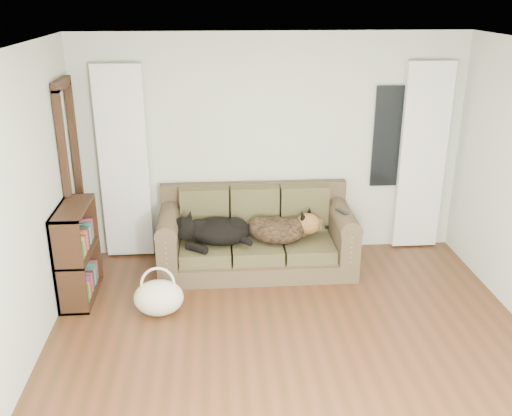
{
  "coord_description": "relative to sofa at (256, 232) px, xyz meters",
  "views": [
    {
      "loc": [
        -0.66,
        -3.94,
        3.01
      ],
      "look_at": [
        -0.24,
        1.6,
        0.88
      ],
      "focal_mm": 40.0,
      "sensor_mm": 36.0,
      "label": 1
    }
  ],
  "objects": [
    {
      "name": "tote_bag",
      "position": [
        -1.04,
        -0.94,
        -0.29
      ],
      "size": [
        0.58,
        0.51,
        0.36
      ],
      "primitive_type": "ellipsoid",
      "rotation": [
        0.0,
        0.0,
        -0.31
      ],
      "color": "white",
      "rests_on": "floor"
    },
    {
      "name": "window_pane",
      "position": [
        1.66,
        0.5,
        0.95
      ],
      "size": [
        0.5,
        0.03,
        1.2
      ],
      "primitive_type": "cube",
      "color": "black",
      "rests_on": "wall_back"
    },
    {
      "name": "curtain_left",
      "position": [
        -1.49,
        0.45,
        0.7
      ],
      "size": [
        0.55,
        0.08,
        2.25
      ],
      "primitive_type": "cube",
      "color": "white",
      "rests_on": "ground"
    },
    {
      "name": "sofa",
      "position": [
        0.0,
        0.0,
        0.0
      ],
      "size": [
        2.19,
        0.94,
        0.89
      ],
      "primitive_type": "cube",
      "color": "#443B2D",
      "rests_on": "floor"
    },
    {
      "name": "floor",
      "position": [
        0.21,
        -1.97,
        -0.45
      ],
      "size": [
        5.0,
        5.0,
        0.0
      ],
      "primitive_type": "plane",
      "color": "#452B16",
      "rests_on": "ground"
    },
    {
      "name": "dog_shepherd",
      "position": [
        0.25,
        -0.04,
        0.04
      ],
      "size": [
        0.82,
        0.72,
        0.3
      ],
      "primitive_type": "ellipsoid",
      "rotation": [
        0.0,
        0.0,
        2.73
      ],
      "color": "black",
      "rests_on": "sofa"
    },
    {
      "name": "ceiling",
      "position": [
        0.21,
        -1.97,
        2.15
      ],
      "size": [
        5.0,
        5.0,
        0.0
      ],
      "primitive_type": "plane",
      "color": "white",
      "rests_on": "ground"
    },
    {
      "name": "curtain_right",
      "position": [
        2.01,
        0.45,
        0.7
      ],
      "size": [
        0.55,
        0.08,
        2.25
      ],
      "primitive_type": "cube",
      "color": "white",
      "rests_on": "ground"
    },
    {
      "name": "bookshelf",
      "position": [
        -1.88,
        -0.51,
        0.05
      ],
      "size": [
        0.3,
        0.8,
        1.0
      ],
      "primitive_type": "cube",
      "rotation": [
        0.0,
        0.0,
        -0.0
      ],
      "color": "black",
      "rests_on": "floor"
    },
    {
      "name": "tv_remote",
      "position": [
        0.94,
        -0.16,
        0.28
      ],
      "size": [
        0.11,
        0.17,
        0.02
      ],
      "primitive_type": "cube",
      "rotation": [
        0.0,
        0.0,
        0.44
      ],
      "color": "black",
      "rests_on": "sofa"
    },
    {
      "name": "dog_black_lab",
      "position": [
        -0.47,
        -0.05,
        0.03
      ],
      "size": [
        0.79,
        0.63,
        0.3
      ],
      "primitive_type": "ellipsoid",
      "rotation": [
        0.0,
        0.0,
        -0.21
      ],
      "color": "black",
      "rests_on": "sofa"
    },
    {
      "name": "door_casing",
      "position": [
        -1.99,
        0.08,
        0.6
      ],
      "size": [
        0.07,
        0.6,
        2.1
      ],
      "primitive_type": "cube",
      "color": "black",
      "rests_on": "ground"
    },
    {
      "name": "wall_back",
      "position": [
        0.21,
        0.53,
        0.85
      ],
      "size": [
        4.5,
        0.04,
        2.6
      ],
      "primitive_type": "cube",
      "color": "beige",
      "rests_on": "ground"
    }
  ]
}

